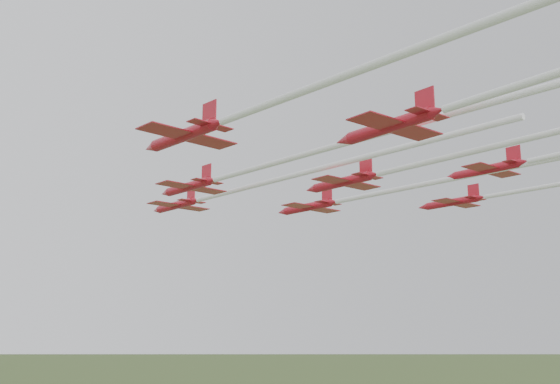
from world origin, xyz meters
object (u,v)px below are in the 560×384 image
jet_lead (238,190)px  jet_row2_right (353,198)px  jet_row2_left (266,165)px  jet_row4_left (484,96)px  jet_row3_mid (475,151)px  jet_row3_left (331,81)px

jet_lead → jet_row2_right: jet_lead is taller
jet_row2_left → jet_row2_right: (19.32, 9.28, 0.20)m
jet_row4_left → jet_row2_right: bearing=56.9°
jet_row2_left → jet_row3_mid: bearing=-66.1°
jet_row2_left → jet_row3_mid: (11.96, -17.58, -0.81)m
jet_lead → jet_row4_left: (-4.14, -42.99, -1.85)m
jet_lead → jet_row3_mid: 33.57m
jet_row2_left → jet_row3_left: bearing=-121.1°
jet_lead → jet_row2_left: size_ratio=1.04×
jet_row2_left → jet_row4_left: jet_row2_left is taller
jet_row2_left → jet_row3_mid: size_ratio=0.90×
jet_row2_left → jet_row3_left: 24.31m
jet_lead → jet_row4_left: size_ratio=1.38×
jet_row2_right → jet_row3_mid: 27.87m
jet_row2_right → jet_row3_left: jet_row2_right is taller
jet_row2_right → jet_row3_left: (-27.96, -32.00, -0.46)m
jet_lead → jet_row4_left: bearing=-105.1°
jet_row3_mid → jet_row4_left: size_ratio=1.47×
jet_row2_right → jet_lead: bearing=148.0°
jet_row2_right → jet_row4_left: size_ratio=1.02×
jet_lead → jet_row2_right: size_ratio=1.35×
jet_lead → jet_row2_left: jet_lead is taller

